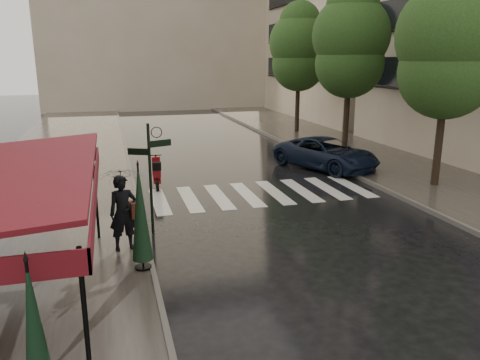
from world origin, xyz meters
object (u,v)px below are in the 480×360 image
parasol_back (140,213)px  scooter (157,174)px  parasol_front (36,344)px  parked_car (326,153)px  pedestrian_with_umbrella (121,183)px

parasol_back → scooter: bearing=81.7°
scooter → parasol_back: bearing=-94.0°
parasol_front → parasol_back: 4.92m
scooter → parasol_front: parasol_front is taller
scooter → parked_car: (7.58, 1.19, 0.16)m
scooter → parked_car: 7.68m
pedestrian_with_umbrella → scooter: bearing=65.0°
parasol_back → pedestrian_with_umbrella: bearing=105.3°
scooter → parasol_back: parasol_back is taller
parked_car → parasol_front: parasol_front is taller
parked_car → parasol_front: (-10.20, -13.23, 0.76)m
scooter → parked_car: size_ratio=0.35×
pedestrian_with_umbrella → parasol_front: 6.07m
pedestrian_with_umbrella → parasol_front: pedestrian_with_umbrella is taller
scooter → pedestrian_with_umbrella: bearing=-98.8°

